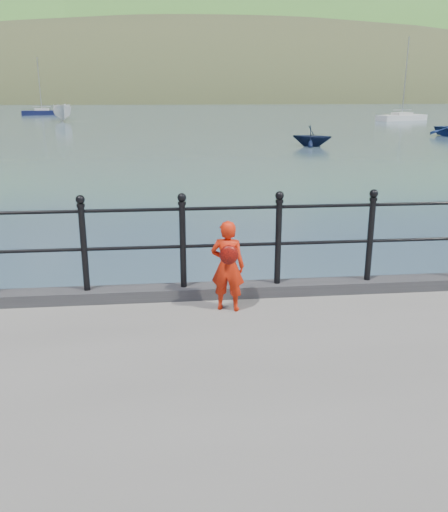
{
  "coord_description": "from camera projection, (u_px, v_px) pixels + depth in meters",
  "views": [
    {
      "loc": [
        -0.79,
        -6.61,
        3.51
      ],
      "look_at": [
        -0.09,
        -0.2,
        1.55
      ],
      "focal_mm": 38.0,
      "sensor_mm": 36.0,
      "label": 1
    }
  ],
  "objects": [
    {
      "name": "launch_white",
      "position": [
        63.0,
        113.0,
        65.51
      ],
      "size": [
        3.34,
        5.84,
        2.12
      ],
      "primitive_type": "imported",
      "rotation": [
        0.0,
        0.0,
        0.24
      ],
      "color": "white",
      "rests_on": "ground"
    },
    {
      "name": "child",
      "position": [
        228.0,
        265.0,
        6.36
      ],
      "size": [
        0.46,
        0.37,
        1.1
      ],
      "rotation": [
        0.0,
        0.0,
        2.83
      ],
      "color": "red",
      "rests_on": "quay"
    },
    {
      "name": "sailboat_left",
      "position": [
        42.0,
        113.0,
        83.72
      ],
      "size": [
        6.37,
        3.32,
        8.66
      ],
      "rotation": [
        0.0,
        0.0,
        0.25
      ],
      "color": "black",
      "rests_on": "ground"
    },
    {
      "name": "far_shore",
      "position": [
        251.0,
        151.0,
        245.62
      ],
      "size": [
        830.0,
        200.0,
        156.0
      ],
      "color": "#333A21",
      "rests_on": "ground"
    },
    {
      "name": "ground",
      "position": [
        229.0,
        360.0,
        7.39
      ],
      "size": [
        600.0,
        600.0,
        0.0
      ],
      "primitive_type": "plane",
      "color": "#2D4251",
      "rests_on": "ground"
    },
    {
      "name": "railing",
      "position": [
        231.0,
        234.0,
        6.72
      ],
      "size": [
        18.11,
        0.11,
        1.2
      ],
      "color": "black",
      "rests_on": "kerb"
    },
    {
      "name": "launch_navy",
      "position": [
        312.0,
        136.0,
        35.88
      ],
      "size": [
        3.32,
        3.17,
        1.36
      ],
      "primitive_type": "imported",
      "rotation": [
        0.0,
        0.0,
        1.09
      ],
      "color": "black",
      "rests_on": "ground"
    },
    {
      "name": "sailboat_far",
      "position": [
        402.0,
        118.0,
        67.99
      ],
      "size": [
        7.3,
        4.64,
        10.06
      ],
      "rotation": [
        0.0,
        0.0,
        0.41
      ],
      "color": "silver",
      "rests_on": "ground"
    },
    {
      "name": "kerb",
      "position": [
        231.0,
        290.0,
        6.94
      ],
      "size": [
        60.0,
        0.3,
        0.15
      ],
      "primitive_type": "cube",
      "color": "#28282B",
      "rests_on": "quay"
    }
  ]
}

